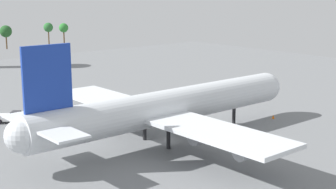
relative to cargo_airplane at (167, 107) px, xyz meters
name	(u,v)px	position (x,y,z in m)	size (l,w,h in m)	color
ground_plane	(168,141)	(0.26, 0.00, -6.34)	(242.94, 242.94, 0.00)	slate
cargo_airplane	(167,107)	(0.00, 0.00, 0.00)	(60.74, 55.59, 19.23)	silver
maintenance_van	(9,117)	(-16.49, 30.73, -5.11)	(5.14, 4.79, 2.40)	#333338
safety_cone_nose	(273,117)	(27.60, -2.51, -5.92)	(0.59, 0.59, 0.84)	orange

